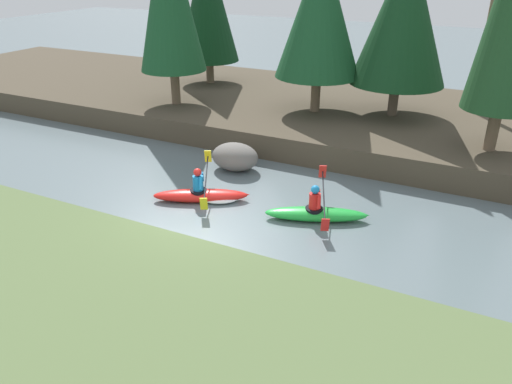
% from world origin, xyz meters
% --- Properties ---
extents(ground_plane, '(90.00, 90.00, 0.00)m').
position_xyz_m(ground_plane, '(0.00, 0.00, 0.00)').
color(ground_plane, slate).
extents(riverbank_near, '(44.00, 7.97, 0.71)m').
position_xyz_m(riverbank_near, '(0.00, -5.51, 0.35)').
color(riverbank_near, '#5B7042').
rests_on(riverbank_near, ground).
extents(riverbank_far, '(44.00, 9.63, 0.87)m').
position_xyz_m(riverbank_far, '(0.00, 9.77, 0.44)').
color(riverbank_far, '#4C4233').
rests_on(riverbank_far, ground).
extents(conifer_tree_far_left, '(2.75, 2.75, 6.30)m').
position_xyz_m(conifer_tree_far_left, '(-6.45, 10.78, 4.54)').
color(conifer_tree_far_left, brown).
rests_on(conifer_tree_far_left, riverbank_far).
extents(conifer_tree_mid_left, '(3.18, 3.18, 6.04)m').
position_xyz_m(conifer_tree_mid_left, '(-0.32, 8.51, 4.56)').
color(conifer_tree_mid_left, brown).
rests_on(conifer_tree_mid_left, riverbank_far).
extents(conifer_tree_centre, '(3.45, 3.45, 6.09)m').
position_xyz_m(conifer_tree_centre, '(2.50, 9.32, 4.51)').
color(conifer_tree_centre, brown).
rests_on(conifer_tree_centre, riverbank_far).
extents(bare_tree_upstream, '(3.33, 3.29, 6.02)m').
position_xyz_m(bare_tree_upstream, '(5.28, 11.21, 3.71)').
color(bare_tree_upstream, '#7A664C').
rests_on(bare_tree_upstream, riverbank_far).
extents(kayaker_lead, '(2.72, 1.98, 1.20)m').
position_xyz_m(kayaker_lead, '(2.32, 1.69, 0.22)').
color(kayaker_lead, green).
rests_on(kayaker_lead, ground).
extents(kayaker_middle, '(2.67, 1.93, 1.20)m').
position_xyz_m(kayaker_middle, '(-0.95, 1.33, 0.20)').
color(kayaker_middle, red).
rests_on(kayaker_middle, ground).
extents(boulder_midstream, '(1.57, 1.23, 0.89)m').
position_xyz_m(boulder_midstream, '(-1.28, 3.76, 0.44)').
color(boulder_midstream, slate).
rests_on(boulder_midstream, ground).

